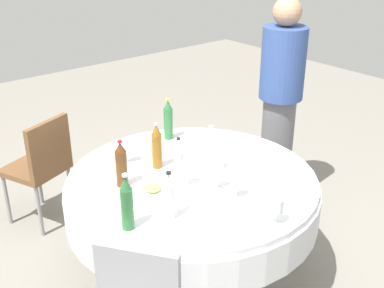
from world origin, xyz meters
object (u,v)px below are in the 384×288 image
Objects in this scene: bottle_amber_east at (157,147)px; bottle_green_left at (127,203)px; wine_glass_left at (217,173)px; wine_glass_north at (187,169)px; bottle_brown_rear at (121,165)px; chair_south at (42,163)px; bottle_clear_south at (179,160)px; bottle_clear_north at (169,197)px; wine_glass_west at (236,180)px; wine_glass_rear at (126,146)px; bottle_green_right at (168,120)px; bottle_clear_outer at (211,151)px; plate_near at (152,190)px; plate_west at (241,145)px; wine_glass_south at (277,206)px; person_right at (280,101)px; dining_table at (192,197)px.

bottle_green_left is (-0.45, 0.51, 0.00)m from bottle_amber_east.
wine_glass_north reaches higher than wine_glass_left.
chair_south is (1.02, 0.09, -0.36)m from bottle_brown_rear.
bottle_brown_rear is 0.35m from bottle_clear_south.
wine_glass_west is at bearing -99.10° from bottle_clear_north.
wine_glass_west is at bearing -162.46° from wine_glass_rear.
bottle_brown_rear is (-0.37, 0.62, -0.00)m from bottle_green_right.
bottle_clear_south is at bearing -92.41° from chair_south.
plate_near is (0.04, 0.42, -0.14)m from bottle_clear_outer.
wine_glass_rear is at bearing 13.80° from wine_glass_north.
bottle_green_left is 0.65m from wine_glass_west.
bottle_green_right reaches higher than plate_west.
wine_glass_south is (-0.70, -0.09, -0.02)m from bottle_clear_south.
bottle_green_right is 0.95m from person_right.
bottle_clear_outer is 0.32m from wine_glass_west.
person_right reaches higher than bottle_clear_outer.
bottle_clear_north is at bearing -84.17° from person_right.
bottle_green_right is 0.97× the size of bottle_green_left.
wine_glass_left is at bearing -172.61° from dining_table.
bottle_amber_east reaches higher than bottle_brown_rear.
wine_glass_left reaches higher than plate_west.
bottle_brown_rear is 1.19× the size of plate_near.
wine_glass_left is (-0.38, -0.41, -0.04)m from bottle_brown_rear.
wine_glass_west is (0.32, -0.02, 0.01)m from wine_glass_south.
dining_table is 6.39× the size of plate_near.
bottle_clear_outer is at bearing -111.20° from bottle_clear_south.
wine_glass_south reaches higher than chair_south.
dining_table is at bearing -90.36° from plate_near.
wine_glass_west is (-0.58, -0.13, -0.03)m from bottle_amber_east.
dining_table is at bearing -53.96° from bottle_clear_north.
bottle_clear_outer is 1.14× the size of bottle_clear_north.
person_right is at bearing -86.41° from bottle_amber_east.
bottle_clear_outer is at bearing -95.00° from plate_near.
person_right is (0.19, -0.61, 0.13)m from plate_west.
bottle_clear_south reaches higher than wine_glass_south.
bottle_amber_east is 0.21m from wine_glass_rear.
bottle_brown_rear is at bearing 47.71° from wine_glass_left.
wine_glass_south is 0.09× the size of person_right.
wine_glass_rear is (0.18, 0.11, -0.02)m from bottle_amber_east.
wine_glass_south is at bearing -178.44° from dining_table.
chair_south is at bearing 21.80° from dining_table.
wine_glass_north is at bearing 96.98° from bottle_clear_outer.
bottle_clear_north reaches higher than wine_glass_rear.
bottle_clear_north reaches higher than plate_west.
wine_glass_left is 0.08× the size of person_right.
bottle_clear_outer is 0.21m from wine_glass_north.
bottle_green_left is 0.36× the size of chair_south.
bottle_green_left reaches higher than wine_glass_west.
wine_glass_north is at bearing -73.21° from bottle_green_left.
bottle_amber_east reaches higher than wine_glass_south.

